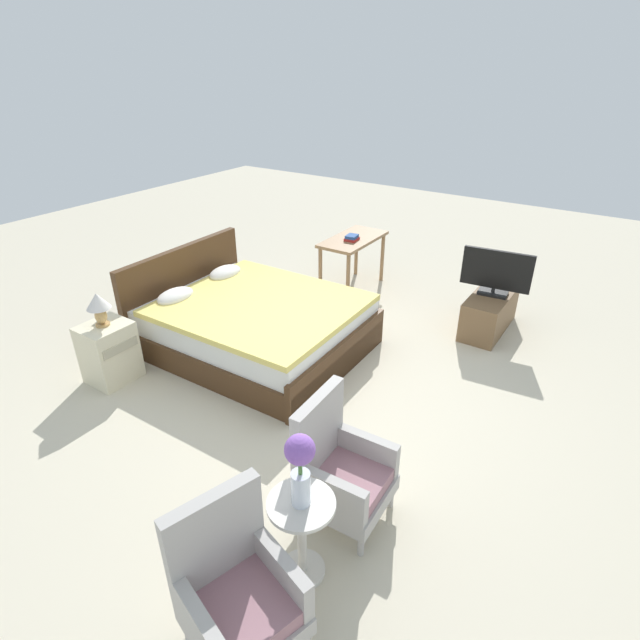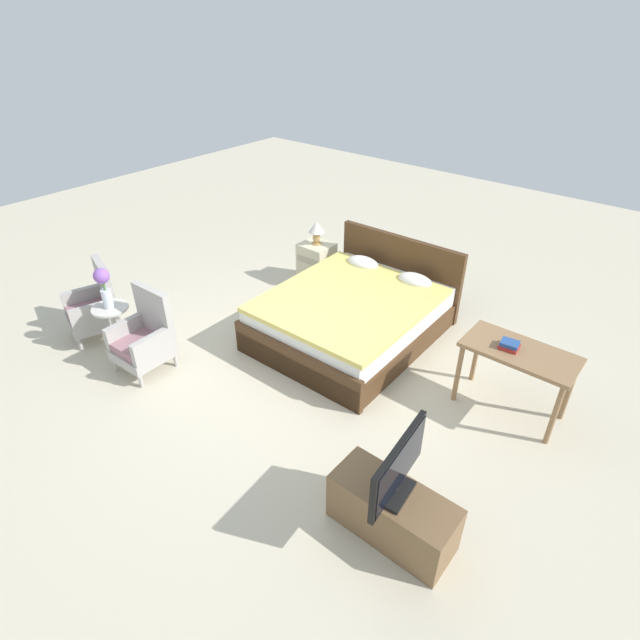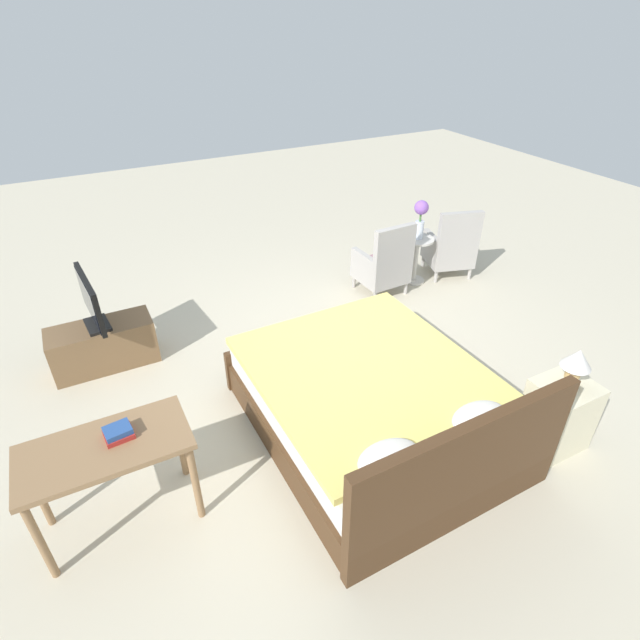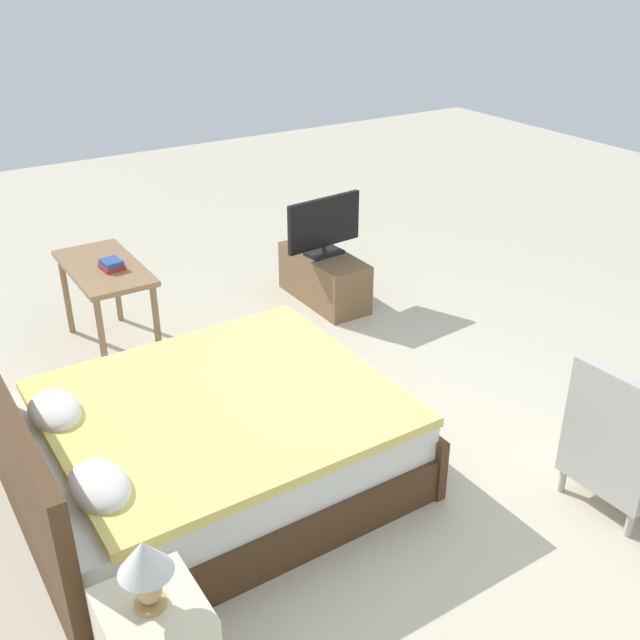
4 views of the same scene
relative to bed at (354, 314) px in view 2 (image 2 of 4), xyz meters
name	(u,v)px [view 2 (image 2 of 4)]	position (x,y,z in m)	size (l,w,h in m)	color
ground_plane	(291,369)	(-0.13, -1.00, -0.30)	(16.00, 16.00, 0.00)	beige
bed	(354,314)	(0.00, 0.00, 0.00)	(1.78, 2.19, 0.96)	#472D19
armchair_by_window_left	(95,307)	(-2.42, -1.96, 0.08)	(0.67, 0.67, 0.92)	#ADA8A3
armchair_by_window_right	(145,338)	(-1.39, -1.96, 0.08)	(0.56, 0.56, 0.92)	#ADA8A3
side_table	(114,324)	(-1.92, -2.02, 0.08)	(0.40, 0.40, 0.60)	beige
flower_vase	(104,284)	(-1.92, -2.02, 0.59)	(0.17, 0.17, 0.48)	silver
nightstand	(317,263)	(-1.23, 0.76, 0.00)	(0.44, 0.41, 0.60)	beige
table_lamp	(316,230)	(-1.23, 0.76, 0.52)	(0.22, 0.22, 0.33)	tan
tv_stand	(392,513)	(1.83, -2.01, -0.07)	(0.96, 0.40, 0.45)	brown
tv_flatscreen	(398,468)	(1.83, -2.01, 0.42)	(0.23, 0.76, 0.52)	black
vanity_desk	(518,359)	(1.97, -0.09, 0.32)	(1.04, 0.52, 0.72)	#8E6B47
book_stack	(509,345)	(1.87, -0.13, 0.46)	(0.18, 0.17, 0.07)	#AD2823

